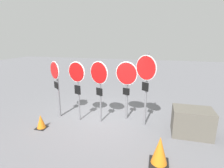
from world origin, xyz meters
The scene contains 9 objects.
ground_plane centered at (0.00, 0.00, 0.00)m, with size 40.00×40.00×0.00m, color slate.
stop_sign_0 centered at (-1.70, -0.23, 1.49)m, with size 0.58×0.40×2.19m.
stop_sign_1 centered at (-0.79, -0.33, 1.67)m, with size 0.71×0.24×2.23m.
stop_sign_2 centered at (0.01, -0.24, 1.65)m, with size 0.74×0.35×2.25m.
stop_sign_3 centered at (0.89, 0.23, 1.52)m, with size 0.82×0.25×2.20m.
stop_sign_4 centered at (1.60, -0.11, 1.81)m, with size 0.70×0.50×2.55m.
traffic_cone_0 centered at (2.13, -1.99, 0.36)m, with size 0.48×0.48×0.72m.
traffic_cone_1 centered at (-1.78, -1.21, 0.24)m, with size 0.35×0.35×0.49m.
storage_crate centered at (3.11, -0.36, 0.44)m, with size 1.19×0.80×0.87m.
Camera 1 is at (1.95, -5.85, 2.98)m, focal length 28.00 mm.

